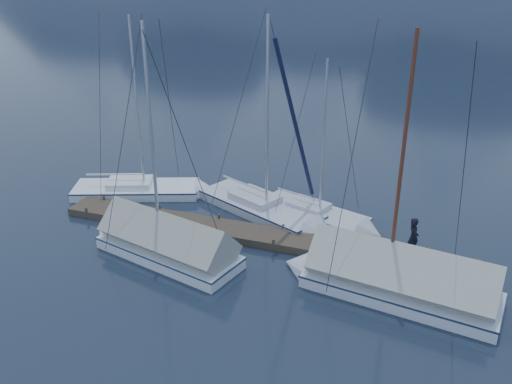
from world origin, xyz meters
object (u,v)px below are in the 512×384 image
sailboat_open_left (155,191)px  sailboat_open_mid (275,214)px  sailboat_covered_near (384,279)px  person (413,238)px  sailboat_open_right (327,219)px  sailboat_covered_far (158,243)px

sailboat_open_left → sailboat_open_mid: (6.55, -0.57, 0.00)m
sailboat_open_left → sailboat_open_mid: size_ratio=0.97×
sailboat_open_mid → sailboat_covered_near: sailboat_covered_near is taller
sailboat_open_left → person: bearing=-11.9°
sailboat_open_mid → person: 6.67m
person → sailboat_open_left: bearing=54.1°
sailboat_open_right → sailboat_covered_near: sailboat_covered_near is taller
sailboat_covered_far → person: 10.08m
sailboat_open_left → sailboat_open_right: size_ratio=1.20×
sailboat_open_left → person: sailboat_open_left is taller
sailboat_covered_near → sailboat_open_right: bearing=122.7°
sailboat_open_right → person: size_ratio=4.83×
sailboat_covered_near → sailboat_covered_far: bearing=-178.2°
sailboat_open_left → sailboat_open_right: 8.92m
sailboat_open_left → sailboat_covered_near: size_ratio=0.94×
sailboat_open_mid → sailboat_open_right: 2.41m
sailboat_open_left → sailboat_covered_far: 6.08m
sailboat_open_left → sailboat_covered_near: sailboat_covered_near is taller
sailboat_open_mid → sailboat_open_right: (2.37, 0.43, -0.03)m
sailboat_open_left → sailboat_covered_near: (12.02, -4.96, 0.34)m
sailboat_open_mid → sailboat_covered_far: size_ratio=0.98×
sailboat_open_right → sailboat_covered_far: bearing=-138.9°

